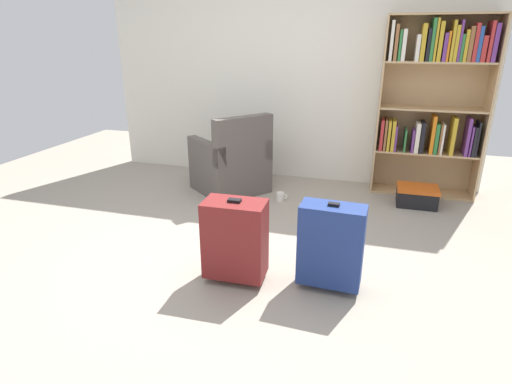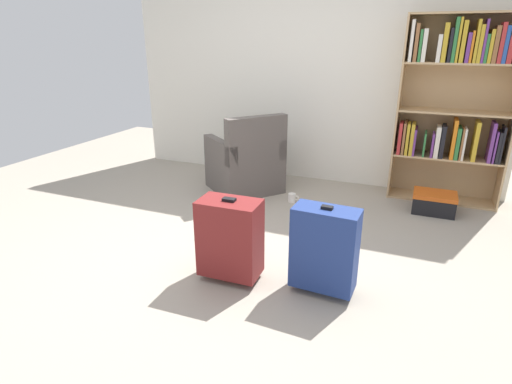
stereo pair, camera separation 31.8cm
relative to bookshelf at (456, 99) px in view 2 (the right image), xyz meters
name	(u,v)px [view 2 (the right image)]	position (x,y,z in m)	size (l,w,h in m)	color
ground_plane	(230,254)	(-1.61, -1.99, -1.08)	(7.91, 7.91, 0.00)	#9E9384
back_wall	(309,71)	(-1.61, 0.23, 0.22)	(4.52, 0.10, 2.60)	silver
bookshelf	(456,99)	(0.00, 0.00, 0.00)	(1.09, 0.34, 1.90)	tan
armchair	(246,164)	(-2.09, -0.55, -0.77)	(0.98, 0.98, 0.90)	#59514C
mug	(292,198)	(-1.48, -0.70, -1.04)	(0.12, 0.08, 0.10)	white
storage_box	(434,202)	(-0.07, -0.42, -0.97)	(0.41, 0.30, 0.21)	black
suitcase_dark_red	(230,238)	(-1.45, -2.31, -0.75)	(0.44, 0.26, 0.63)	maroon
suitcase_navy_blue	(324,249)	(-0.78, -2.23, -0.75)	(0.44, 0.23, 0.65)	navy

